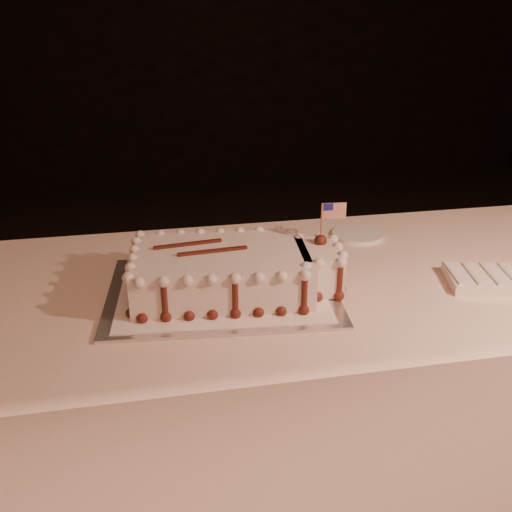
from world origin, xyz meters
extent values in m
cube|color=#FDD7C4|center=(0.00, 0.60, 0.38)|extent=(2.40, 0.80, 0.75)
cube|color=beige|center=(-0.15, 0.56, 0.75)|extent=(0.55, 0.44, 0.01)
cube|color=white|center=(-0.15, 0.56, 0.76)|extent=(0.50, 0.40, 0.00)
cube|color=white|center=(-0.15, 0.56, 0.81)|extent=(0.41, 0.30, 0.09)
cube|color=white|center=(0.07, 0.54, 0.81)|extent=(0.11, 0.16, 0.09)
sphere|color=#5A2016|center=(-0.33, 0.45, 0.77)|extent=(0.02, 0.02, 0.02)
sphere|color=#5A2016|center=(-0.28, 0.44, 0.77)|extent=(0.02, 0.02, 0.02)
sphere|color=#5A2016|center=(-0.24, 0.44, 0.77)|extent=(0.02, 0.02, 0.02)
sphere|color=#5A2016|center=(-0.19, 0.43, 0.77)|extent=(0.02, 0.02, 0.02)
sphere|color=#5A2016|center=(-0.14, 0.43, 0.77)|extent=(0.02, 0.02, 0.02)
sphere|color=#5A2016|center=(-0.09, 0.43, 0.77)|extent=(0.02, 0.02, 0.02)
sphere|color=#5A2016|center=(-0.04, 0.42, 0.77)|extent=(0.02, 0.02, 0.02)
sphere|color=#5A2016|center=(0.00, 0.42, 0.77)|extent=(0.02, 0.02, 0.02)
sphere|color=#5A2016|center=(0.02, 0.45, 0.77)|extent=(0.02, 0.02, 0.02)
sphere|color=#5A2016|center=(0.05, 0.47, 0.77)|extent=(0.02, 0.02, 0.02)
sphere|color=#5A2016|center=(0.10, 0.46, 0.77)|extent=(0.02, 0.02, 0.02)
sphere|color=#5A2016|center=(0.11, 0.50, 0.77)|extent=(0.02, 0.02, 0.02)
sphere|color=#5A2016|center=(0.12, 0.55, 0.77)|extent=(0.02, 0.02, 0.02)
sphere|color=#5A2016|center=(0.12, 0.59, 0.77)|extent=(0.02, 0.02, 0.02)
sphere|color=#5A2016|center=(0.09, 0.61, 0.77)|extent=(0.02, 0.02, 0.02)
sphere|color=#5A2016|center=(0.05, 0.62, 0.77)|extent=(0.02, 0.02, 0.02)
sphere|color=#5A2016|center=(0.04, 0.65, 0.77)|extent=(0.02, 0.02, 0.02)
sphere|color=#5A2016|center=(0.01, 0.68, 0.77)|extent=(0.02, 0.02, 0.02)
sphere|color=#5A2016|center=(-0.04, 0.68, 0.77)|extent=(0.02, 0.02, 0.02)
sphere|color=#5A2016|center=(-0.09, 0.69, 0.77)|extent=(0.02, 0.02, 0.02)
sphere|color=#5A2016|center=(-0.13, 0.69, 0.77)|extent=(0.02, 0.02, 0.02)
sphere|color=#5A2016|center=(-0.18, 0.70, 0.77)|extent=(0.02, 0.02, 0.02)
sphere|color=#5A2016|center=(-0.23, 0.70, 0.77)|extent=(0.02, 0.02, 0.02)
sphere|color=#5A2016|center=(-0.28, 0.70, 0.77)|extent=(0.02, 0.02, 0.02)
sphere|color=#5A2016|center=(-0.33, 0.71, 0.77)|extent=(0.02, 0.02, 0.02)
sphere|color=#5A2016|center=(-0.34, 0.67, 0.77)|extent=(0.02, 0.02, 0.02)
sphere|color=#5A2016|center=(-0.34, 0.62, 0.77)|extent=(0.02, 0.02, 0.02)
sphere|color=#5A2016|center=(-0.35, 0.57, 0.77)|extent=(0.02, 0.02, 0.02)
sphere|color=#5A2016|center=(-0.35, 0.52, 0.77)|extent=(0.02, 0.02, 0.02)
sphere|color=#5A2016|center=(-0.35, 0.47, 0.77)|extent=(0.02, 0.02, 0.02)
sphere|color=white|center=(-0.33, 0.45, 0.85)|extent=(0.02, 0.02, 0.02)
sphere|color=white|center=(-0.28, 0.44, 0.85)|extent=(0.02, 0.02, 0.02)
sphere|color=white|center=(-0.24, 0.44, 0.85)|extent=(0.02, 0.02, 0.02)
sphere|color=white|center=(-0.19, 0.43, 0.85)|extent=(0.02, 0.02, 0.02)
sphere|color=white|center=(-0.14, 0.43, 0.85)|extent=(0.02, 0.02, 0.02)
sphere|color=white|center=(-0.09, 0.43, 0.85)|extent=(0.02, 0.02, 0.02)
sphere|color=white|center=(-0.04, 0.42, 0.85)|extent=(0.02, 0.02, 0.02)
sphere|color=white|center=(0.00, 0.42, 0.85)|extent=(0.02, 0.02, 0.02)
sphere|color=white|center=(0.02, 0.45, 0.85)|extent=(0.02, 0.02, 0.02)
sphere|color=white|center=(0.05, 0.47, 0.85)|extent=(0.02, 0.02, 0.02)
sphere|color=white|center=(0.10, 0.46, 0.85)|extent=(0.02, 0.02, 0.02)
sphere|color=white|center=(0.11, 0.50, 0.85)|extent=(0.02, 0.02, 0.02)
sphere|color=white|center=(0.12, 0.55, 0.85)|extent=(0.02, 0.02, 0.02)
sphere|color=white|center=(0.12, 0.59, 0.85)|extent=(0.02, 0.02, 0.02)
sphere|color=white|center=(0.09, 0.61, 0.85)|extent=(0.02, 0.02, 0.02)
sphere|color=white|center=(0.05, 0.62, 0.85)|extent=(0.02, 0.02, 0.02)
sphere|color=white|center=(0.04, 0.65, 0.85)|extent=(0.02, 0.02, 0.02)
sphere|color=white|center=(0.01, 0.68, 0.85)|extent=(0.02, 0.02, 0.02)
sphere|color=white|center=(-0.04, 0.68, 0.85)|extent=(0.02, 0.02, 0.02)
sphere|color=white|center=(-0.09, 0.69, 0.85)|extent=(0.02, 0.02, 0.02)
sphere|color=white|center=(-0.13, 0.69, 0.85)|extent=(0.02, 0.02, 0.02)
sphere|color=white|center=(-0.18, 0.70, 0.85)|extent=(0.02, 0.02, 0.02)
sphere|color=white|center=(-0.23, 0.70, 0.85)|extent=(0.02, 0.02, 0.02)
sphere|color=white|center=(-0.28, 0.70, 0.85)|extent=(0.02, 0.02, 0.02)
sphere|color=white|center=(-0.33, 0.71, 0.85)|extent=(0.02, 0.02, 0.02)
sphere|color=white|center=(-0.34, 0.67, 0.85)|extent=(0.02, 0.02, 0.02)
sphere|color=white|center=(-0.34, 0.62, 0.85)|extent=(0.02, 0.02, 0.02)
sphere|color=white|center=(-0.35, 0.57, 0.85)|extent=(0.02, 0.02, 0.02)
sphere|color=white|center=(-0.35, 0.52, 0.85)|extent=(0.02, 0.02, 0.02)
sphere|color=white|center=(-0.35, 0.47, 0.85)|extent=(0.02, 0.02, 0.02)
cylinder|color=#5A2016|center=(-0.28, 0.44, 0.81)|extent=(0.01, 0.01, 0.09)
sphere|color=#5A2016|center=(-0.28, 0.44, 0.77)|extent=(0.02, 0.02, 0.02)
cylinder|color=#5A2016|center=(-0.14, 0.43, 0.81)|extent=(0.01, 0.01, 0.09)
sphere|color=#5A2016|center=(-0.14, 0.43, 0.77)|extent=(0.02, 0.02, 0.02)
cylinder|color=#5A2016|center=(0.00, 0.42, 0.81)|extent=(0.01, 0.01, 0.09)
sphere|color=#5A2016|center=(0.00, 0.42, 0.77)|extent=(0.02, 0.02, 0.02)
cylinder|color=#5A2016|center=(0.10, 0.46, 0.81)|extent=(0.01, 0.01, 0.09)
sphere|color=#5A2016|center=(0.10, 0.46, 0.77)|extent=(0.02, 0.02, 0.02)
cylinder|color=#5A2016|center=(0.12, 0.59, 0.81)|extent=(0.01, 0.01, 0.09)
sphere|color=#5A2016|center=(0.12, 0.59, 0.77)|extent=(0.02, 0.02, 0.02)
cylinder|color=#5A2016|center=(0.04, 0.65, 0.81)|extent=(0.01, 0.01, 0.09)
sphere|color=#5A2016|center=(0.04, 0.65, 0.77)|extent=(0.02, 0.02, 0.02)
cylinder|color=#5A2016|center=(-0.09, 0.69, 0.81)|extent=(0.01, 0.01, 0.09)
sphere|color=#5A2016|center=(-0.09, 0.69, 0.77)|extent=(0.02, 0.02, 0.02)
cylinder|color=#5A2016|center=(-0.23, 0.70, 0.81)|extent=(0.01, 0.01, 0.09)
sphere|color=#5A2016|center=(-0.23, 0.70, 0.77)|extent=(0.02, 0.02, 0.02)
cylinder|color=#5A2016|center=(-0.34, 0.67, 0.81)|extent=(0.01, 0.01, 0.09)
sphere|color=#5A2016|center=(-0.34, 0.67, 0.77)|extent=(0.02, 0.02, 0.02)
cylinder|color=#5A2016|center=(-0.35, 0.52, 0.81)|extent=(0.01, 0.01, 0.09)
sphere|color=#5A2016|center=(-0.35, 0.52, 0.77)|extent=(0.02, 0.02, 0.02)
cube|color=#5A2016|center=(-0.22, 0.61, 0.86)|extent=(0.16, 0.03, 0.01)
cube|color=#5A2016|center=(-0.17, 0.56, 0.86)|extent=(0.16, 0.02, 0.01)
sphere|color=#5A2016|center=(0.08, 0.57, 0.86)|extent=(0.03, 0.03, 0.03)
cylinder|color=#A46D46|center=(0.08, 0.57, 0.89)|extent=(0.00, 0.00, 0.11)
cube|color=red|center=(0.11, 0.56, 0.93)|extent=(0.05, 0.01, 0.04)
cube|color=navy|center=(0.10, 0.57, 0.94)|extent=(0.02, 0.01, 0.02)
cube|color=white|center=(0.48, 0.48, 0.76)|extent=(0.22, 0.18, 0.03)
cube|color=white|center=(0.39, 0.50, 0.78)|extent=(0.03, 0.12, 0.01)
cube|color=white|center=(0.44, 0.49, 0.78)|extent=(0.03, 0.12, 0.01)
cube|color=white|center=(0.48, 0.48, 0.78)|extent=(0.03, 0.12, 0.01)
cube|color=white|center=(0.52, 0.47, 0.78)|extent=(0.03, 0.12, 0.01)
cylinder|color=white|center=(0.28, 0.83, 0.76)|extent=(0.15, 0.15, 0.01)
camera|label=1|loc=(-0.30, -0.60, 1.36)|focal=40.00mm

